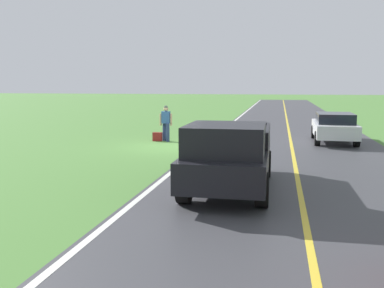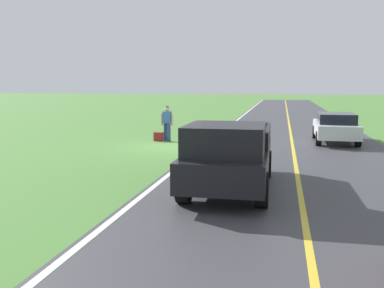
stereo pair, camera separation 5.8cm
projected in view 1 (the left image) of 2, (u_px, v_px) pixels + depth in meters
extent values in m
plane|color=#4C7F38|center=(174.00, 147.00, 19.48)|extent=(200.00, 200.00, 0.00)
cube|color=#3D3D42|center=(292.00, 150.00, 18.47)|extent=(8.13, 120.00, 0.00)
cube|color=silver|center=(202.00, 147.00, 19.22)|extent=(0.16, 117.60, 0.00)
cube|color=gold|center=(292.00, 150.00, 18.47)|extent=(0.14, 117.60, 0.00)
cylinder|color=navy|center=(168.00, 133.00, 21.15)|extent=(0.18, 0.18, 0.88)
cylinder|color=navy|center=(164.00, 132.00, 21.42)|extent=(0.18, 0.18, 0.88)
cube|color=#335999|center=(166.00, 117.00, 21.19)|extent=(0.41, 0.27, 0.58)
sphere|color=tan|center=(166.00, 109.00, 21.13)|extent=(0.23, 0.23, 0.23)
sphere|color=#4C564C|center=(166.00, 107.00, 21.12)|extent=(0.20, 0.20, 0.20)
cube|color=#591E19|center=(167.00, 116.00, 21.38)|extent=(0.33, 0.21, 0.44)
cylinder|color=tan|center=(171.00, 120.00, 21.14)|extent=(0.10, 0.10, 0.58)
cylinder|color=tan|center=(161.00, 120.00, 21.23)|extent=(0.10, 0.10, 0.58)
cube|color=maroon|center=(157.00, 137.00, 21.34)|extent=(0.47, 0.21, 0.43)
cube|color=black|center=(231.00, 160.00, 11.69)|extent=(2.04, 5.41, 0.70)
cube|color=black|center=(226.00, 139.00, 10.44)|extent=(1.86, 2.17, 0.72)
cube|color=black|center=(226.00, 136.00, 10.43)|extent=(1.69, 1.31, 0.43)
cube|color=black|center=(267.00, 135.00, 12.49)|extent=(0.12, 3.02, 0.45)
cube|color=black|center=(203.00, 134.00, 12.84)|extent=(0.12, 3.02, 0.45)
cube|color=black|center=(239.00, 129.00, 14.14)|extent=(1.84, 0.11, 0.45)
cylinder|color=black|center=(262.00, 190.00, 9.87)|extent=(0.31, 0.80, 0.80)
cylinder|color=black|center=(184.00, 186.00, 10.21)|extent=(0.31, 0.80, 0.80)
cylinder|color=black|center=(266.00, 164.00, 13.08)|extent=(0.31, 0.80, 0.80)
cylinder|color=black|center=(207.00, 162.00, 13.42)|extent=(0.31, 0.80, 0.80)
cube|color=silver|center=(334.00, 129.00, 20.90)|extent=(1.92, 4.43, 0.62)
cube|color=black|center=(335.00, 118.00, 20.63)|extent=(1.66, 2.40, 0.46)
cylinder|color=black|center=(314.00, 132.00, 22.47)|extent=(0.25, 0.66, 0.66)
cylinder|color=black|center=(348.00, 133.00, 22.12)|extent=(0.25, 0.66, 0.66)
cylinder|color=black|center=(317.00, 138.00, 19.76)|extent=(0.25, 0.66, 0.66)
cylinder|color=black|center=(357.00, 139.00, 19.41)|extent=(0.25, 0.66, 0.66)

